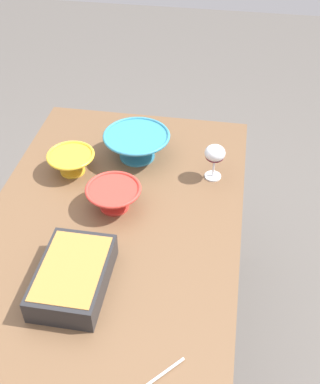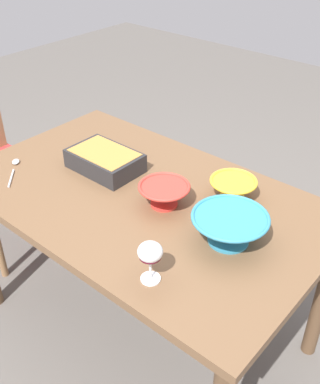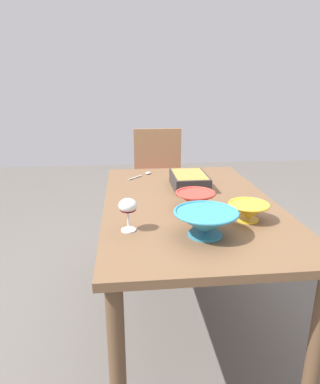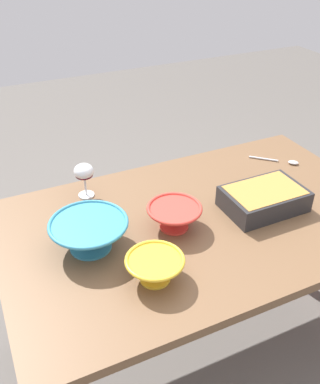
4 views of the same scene
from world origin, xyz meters
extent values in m
plane|color=#5B5651|center=(0.00, 0.00, 0.00)|extent=(8.00, 8.00, 0.00)
cube|color=brown|center=(0.00, 0.00, 0.72)|extent=(1.42, 0.86, 0.03)
cylinder|color=brown|center=(-0.65, -0.37, 0.35)|extent=(0.06, 0.06, 0.71)
cylinder|color=brown|center=(0.65, -0.37, 0.35)|extent=(0.06, 0.06, 0.71)
cylinder|color=brown|center=(-0.65, 0.37, 0.35)|extent=(0.06, 0.06, 0.71)
cylinder|color=brown|center=(0.65, 0.37, 0.35)|extent=(0.06, 0.06, 0.71)
cube|color=#B22D2D|center=(0.99, 0.05, 0.47)|extent=(0.45, 0.42, 0.02)
cube|color=olive|center=(1.20, 0.05, 0.72)|extent=(0.02, 0.40, 0.47)
cylinder|color=olive|center=(0.78, 0.24, 0.23)|extent=(0.04, 0.04, 0.46)
cylinder|color=olive|center=(0.78, -0.15, 0.23)|extent=(0.04, 0.04, 0.46)
cylinder|color=olive|center=(1.20, 0.24, 0.23)|extent=(0.04, 0.04, 0.46)
cylinder|color=olive|center=(1.20, -0.15, 0.23)|extent=(0.04, 0.04, 0.46)
cylinder|color=white|center=(-0.33, 0.32, 0.74)|extent=(0.06, 0.06, 0.01)
cylinder|color=white|center=(-0.33, 0.32, 0.78)|extent=(0.01, 0.01, 0.08)
ellipsoid|color=white|center=(-0.33, 0.32, 0.85)|extent=(0.08, 0.08, 0.06)
ellipsoid|color=#4C0A19|center=(-0.33, 0.32, 0.83)|extent=(0.07, 0.07, 0.02)
cube|color=#262628|center=(0.24, -0.04, 0.78)|extent=(0.29, 0.19, 0.08)
cube|color=#B27A38|center=(0.24, -0.04, 0.81)|extent=(0.26, 0.17, 0.02)
cylinder|color=yellow|center=(-0.28, -0.21, 0.74)|extent=(0.09, 0.09, 0.01)
cone|color=yellow|center=(-0.28, -0.21, 0.78)|extent=(0.17, 0.17, 0.07)
torus|color=yellow|center=(-0.28, -0.21, 0.81)|extent=(0.18, 0.18, 0.01)
cylinder|color=teal|center=(-0.41, 0.01, 0.74)|extent=(0.14, 0.14, 0.01)
cone|color=teal|center=(-0.41, 0.01, 0.79)|extent=(0.25, 0.25, 0.09)
torus|color=teal|center=(-0.41, 0.01, 0.84)|extent=(0.26, 0.26, 0.01)
cylinder|color=red|center=(-0.11, -0.01, 0.74)|extent=(0.10, 0.10, 0.01)
cone|color=red|center=(-0.11, -0.01, 0.78)|extent=(0.18, 0.18, 0.07)
torus|color=red|center=(-0.11, -0.01, 0.82)|extent=(0.19, 0.19, 0.01)
cylinder|color=silver|center=(0.47, 0.26, 0.74)|extent=(0.10, 0.09, 0.01)
ellipsoid|color=silver|center=(0.56, 0.17, 0.75)|extent=(0.05, 0.05, 0.01)
camera|label=1|loc=(1.07, 0.35, 1.88)|focal=45.19mm
camera|label=2|loc=(-1.01, 1.06, 1.74)|focal=43.29mm
camera|label=3|loc=(-1.62, 0.32, 1.32)|focal=31.93mm
camera|label=4|loc=(-0.66, -1.06, 1.66)|focal=39.95mm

